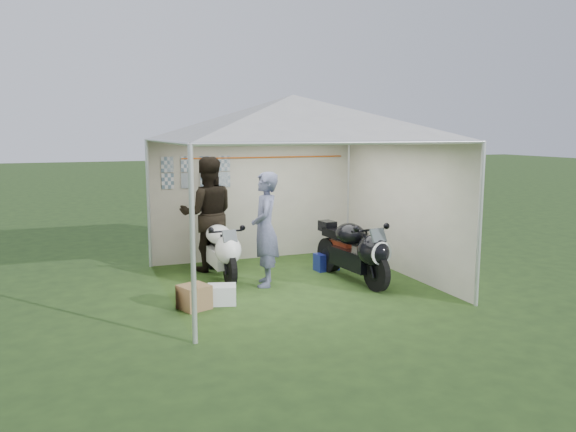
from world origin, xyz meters
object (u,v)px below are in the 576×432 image
object	(u,v)px
person_dark_jacket	(208,214)
crate_1	(194,297)
equipment_box	(349,244)
crate_0	(222,294)
motorcycle_black	(355,249)
motorcycle_white	(221,248)
paddock_stand	(326,262)
person_blue_jacket	(265,229)
canopy_tent	(292,123)

from	to	relation	value
person_dark_jacket	crate_1	size ratio (longest dim) A/B	5.39
equipment_box	crate_0	size ratio (longest dim) A/B	1.33
crate_1	motorcycle_black	bearing A→B (deg)	9.06
crate_0	person_dark_jacket	bearing A→B (deg)	82.39
motorcycle_white	person_dark_jacket	world-z (taller)	person_dark_jacket
motorcycle_black	person_dark_jacket	xyz separation A→B (m)	(-2.04, 1.67, 0.46)
equipment_box	motorcycle_white	bearing A→B (deg)	-167.81
motorcycle_white	person_dark_jacket	distance (m)	0.80
motorcycle_white	motorcycle_black	xyz separation A→B (m)	(1.97, -1.04, 0.04)
equipment_box	paddock_stand	bearing A→B (deg)	-138.67
person_dark_jacket	person_blue_jacket	distance (m)	1.45
motorcycle_white	person_dark_jacket	size ratio (longest dim) A/B	0.92
motorcycle_black	person_blue_jacket	world-z (taller)	person_blue_jacket
motorcycle_white	motorcycle_black	distance (m)	2.23
canopy_tent	motorcycle_black	bearing A→B (deg)	-18.03
person_dark_jacket	crate_1	xyz separation A→B (m)	(-0.68, -2.10, -0.84)
person_dark_jacket	crate_0	distance (m)	2.22
canopy_tent	crate_1	bearing A→B (deg)	-156.72
motorcycle_white	person_blue_jacket	bearing A→B (deg)	-51.72
motorcycle_black	crate_0	xyz separation A→B (m)	(-2.31, -0.35, -0.41)
canopy_tent	person_blue_jacket	distance (m)	1.73
paddock_stand	person_dark_jacket	distance (m)	2.26
canopy_tent	paddock_stand	world-z (taller)	canopy_tent
equipment_box	person_dark_jacket	bearing A→B (deg)	179.07
crate_1	paddock_stand	bearing A→B (deg)	26.96
person_blue_jacket	equipment_box	world-z (taller)	person_blue_jacket
crate_1	canopy_tent	bearing A→B (deg)	23.28
canopy_tent	crate_0	size ratio (longest dim) A/B	13.95
person_blue_jacket	equipment_box	xyz separation A→B (m)	(2.14, 1.26, -0.64)
canopy_tent	crate_1	size ratio (longest dim) A/B	15.17
motorcycle_white	crate_1	xyz separation A→B (m)	(-0.75, -1.48, -0.34)
motorcycle_white	crate_1	bearing A→B (deg)	-117.93
person_blue_jacket	person_dark_jacket	bearing A→B (deg)	-136.86
paddock_stand	person_blue_jacket	xyz separation A→B (m)	(-1.32, -0.54, 0.76)
motorcycle_black	person_blue_jacket	size ratio (longest dim) A/B	1.10
paddock_stand	crate_1	world-z (taller)	crate_1
motorcycle_black	person_dark_jacket	bearing A→B (deg)	134.69
motorcycle_black	crate_0	distance (m)	2.38
motorcycle_black	crate_1	bearing A→B (deg)	-177.01
canopy_tent	person_dark_jacket	world-z (taller)	canopy_tent
canopy_tent	person_dark_jacket	xyz separation A→B (m)	(-1.07, 1.35, -1.57)
person_blue_jacket	crate_1	world-z (taller)	person_blue_jacket
motorcycle_white	paddock_stand	size ratio (longest dim) A/B	4.57
person_dark_jacket	crate_1	world-z (taller)	person_dark_jacket
person_dark_jacket	person_blue_jacket	size ratio (longest dim) A/B	1.11
person_dark_jacket	crate_0	world-z (taller)	person_dark_jacket
person_blue_jacket	equipment_box	size ratio (longest dim) A/B	3.37
canopy_tent	crate_1	world-z (taller)	canopy_tent
motorcycle_black	canopy_tent	bearing A→B (deg)	155.90
person_dark_jacket	person_blue_jacket	bearing A→B (deg)	123.44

